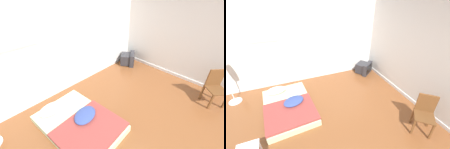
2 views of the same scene
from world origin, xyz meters
TOP-DOWN VIEW (x-y plane):
  - wall_back at (-0.01, 2.82)m, footprint 7.40×0.08m
  - mattress_bed at (-0.69, 1.49)m, footprint 1.28×1.84m
  - crt_tv at (2.08, 2.42)m, footprint 0.66×0.65m
  - wooden_chair at (1.99, -0.20)m, footprint 0.56×0.56m

SIDE VIEW (x-z plane):
  - mattress_bed at x=-0.69m, z-range -0.04..0.26m
  - crt_tv at x=2.08m, z-range -0.01..0.41m
  - wooden_chair at x=1.99m, z-range 0.06..0.92m
  - wall_back at x=-0.01m, z-range -0.01..2.59m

